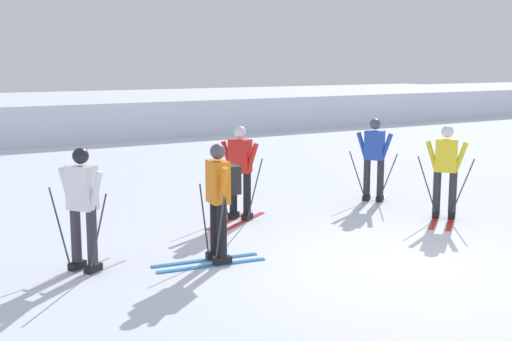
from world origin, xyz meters
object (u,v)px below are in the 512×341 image
object	(u,v)px
skier_blue	(374,155)
skier_yellow	(446,167)
skier_orange	(220,197)
skier_red	(240,170)
skier_white	(82,206)

from	to	relation	value
skier_blue	skier_yellow	size ratio (longest dim) A/B	1.00
skier_orange	skier_red	size ratio (longest dim) A/B	1.00
skier_orange	skier_white	bearing A→B (deg)	161.43
skier_yellow	skier_red	bearing A→B (deg)	149.10
skier_orange	skier_white	world-z (taller)	same
skier_orange	skier_yellow	xyz separation A→B (m)	(4.81, 0.16, 0.00)
skier_blue	skier_yellow	bearing A→B (deg)	-88.51
skier_white	skier_yellow	size ratio (longest dim) A/B	1.00
skier_red	skier_yellow	world-z (taller)	same
skier_red	skier_blue	distance (m)	3.17
skier_blue	skier_yellow	distance (m)	1.84
skier_yellow	skier_white	bearing A→B (deg)	176.18
skier_white	skier_blue	bearing A→B (deg)	12.05
skier_red	skier_white	bearing A→B (deg)	-156.34
skier_white	skier_blue	world-z (taller)	same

